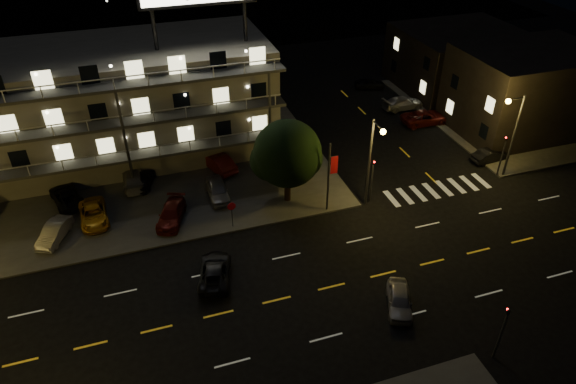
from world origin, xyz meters
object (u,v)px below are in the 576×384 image
object	(u,v)px
tree	(287,155)
lot_car_7	(133,178)
road_car_east	(399,300)
road_car_west	(215,271)
lot_car_2	(93,214)
lot_car_4	(217,190)
side_car_0	(490,155)

from	to	relation	value
tree	lot_car_7	distance (m)	14.38
road_car_east	road_car_west	bearing A→B (deg)	173.01
tree	lot_car_7	xyz separation A→B (m)	(-12.27, 6.53, -3.68)
lot_car_2	road_car_west	bearing A→B (deg)	-54.42
lot_car_4	lot_car_2	bearing A→B (deg)	-178.54
lot_car_2	road_car_west	size ratio (longest dim) A/B	1.00
lot_car_2	lot_car_7	distance (m)	5.64
lot_car_4	lot_car_7	size ratio (longest dim) A/B	0.87
road_car_west	lot_car_7	bearing A→B (deg)	-57.39
lot_car_4	road_car_west	distance (m)	9.86
lot_car_2	lot_car_7	size ratio (longest dim) A/B	0.95
lot_car_7	road_car_west	bearing A→B (deg)	107.74
lot_car_4	lot_car_7	xyz separation A→B (m)	(-6.71, 4.31, -0.01)
tree	road_car_east	xyz separation A→B (m)	(3.27, -13.88, -3.88)
lot_car_7	road_car_east	world-z (taller)	lot_car_7
lot_car_4	road_car_west	world-z (taller)	lot_car_4
lot_car_2	road_car_east	xyz separation A→B (m)	(19.01, -15.97, -0.14)
side_car_0	road_car_west	bearing A→B (deg)	99.82
tree	lot_car_4	xyz separation A→B (m)	(-5.55, 2.22, -3.66)
road_car_east	road_car_west	xyz separation A→B (m)	(-11.03, 6.50, -0.01)
lot_car_2	lot_car_7	xyz separation A→B (m)	(3.47, 4.44, 0.06)
lot_car_4	lot_car_7	world-z (taller)	lot_car_4
tree	road_car_east	world-z (taller)	tree
lot_car_2	lot_car_4	xyz separation A→B (m)	(10.18, 0.13, 0.07)
road_car_east	road_car_west	world-z (taller)	road_car_east
road_car_west	side_car_0	bearing A→B (deg)	-150.40
lot_car_7	road_car_east	distance (m)	25.65
side_car_0	road_car_west	xyz separation A→B (m)	(-28.41, -7.56, 0.01)
tree	road_car_west	distance (m)	11.40
lot_car_4	road_car_east	size ratio (longest dim) A/B	1.10
side_car_0	road_car_east	distance (m)	22.35
tree	road_car_west	world-z (taller)	tree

